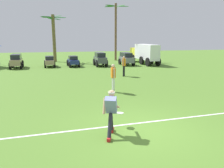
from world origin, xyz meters
The scene contains 14 objects.
ground_plane centered at (0.00, 0.00, 0.00)m, with size 80.00×80.00×0.00m, color #537E2C.
field_line_paint centered at (0.00, 0.57, 0.00)m, with size 20.46×0.09×0.01m, color white.
frisbee_thrower centered at (-1.11, -0.09, 0.79)m, with size 0.70×1.01×1.40m.
frisbee_in_flight centered at (-0.68, 0.48, 0.47)m, with size 0.38×0.38×0.06m.
teammate_near_sideline centered at (0.17, 5.14, 0.94)m, with size 0.20×0.49×1.56m.
teammate_midfield centered at (2.11, 9.84, 0.94)m, with size 0.36×0.45×1.56m.
parked_car_slot_a centered at (-6.94, 16.65, 0.72)m, with size 1.31×2.46×1.34m.
parked_car_slot_b centered at (-3.82, 16.91, 0.56)m, with size 1.23×2.26×1.10m.
parked_car_slot_c centered at (-1.45, 16.59, 0.56)m, with size 1.31×2.28×1.10m.
parked_car_slot_d centered at (1.36, 16.39, 0.74)m, with size 1.25×2.39×1.40m.
parked_car_slot_e centered at (4.25, 16.46, 0.72)m, with size 1.28×2.45×1.34m.
box_truck centered at (6.62, 17.23, 1.23)m, with size 1.69×5.96×2.20m.
palm_tree_left_of_centre centered at (-3.40, 21.70, 3.31)m, with size 3.02×3.52×5.63m.
palm_tree_right_of_centre centered at (4.31, 21.58, 4.25)m, with size 3.22×3.26×7.12m.
Camera 1 is at (-2.48, -6.31, 2.99)m, focal length 35.00 mm.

